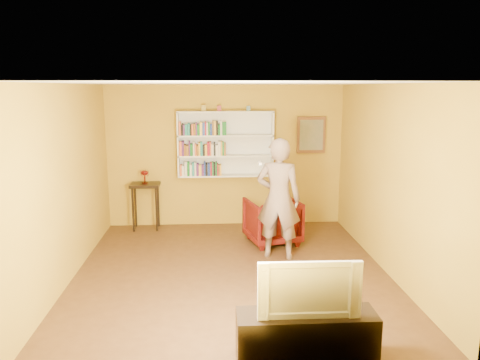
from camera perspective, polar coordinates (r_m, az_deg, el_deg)
The scene contains 16 objects.
room_shell at distance 6.62m, azimuth -1.07°, elevation -3.05°, with size 5.30×5.80×2.88m.
bookshelf at distance 8.88m, azimuth -1.78°, elevation 4.42°, with size 1.80×0.29×1.23m.
books_row_lower at distance 8.84m, azimuth -4.80°, elevation 1.32°, with size 0.77×0.19×0.27m.
books_row_middle at distance 8.78m, azimuth -4.51°, elevation 3.78°, with size 0.86×0.19×0.27m.
books_row_upper at distance 8.74m, azimuth -4.56°, elevation 6.22°, with size 0.87×0.19×0.26m.
ornament_left at distance 8.76m, azimuth -4.45°, elevation 8.74°, with size 0.08×0.08×0.11m, color olive.
ornament_centre at distance 8.76m, azimuth -2.56°, elevation 8.72°, with size 0.07×0.07×0.10m, color #9D3634.
ornament_right at distance 8.79m, azimuth 1.02°, elevation 8.72°, with size 0.07×0.07×0.09m, color slate.
framed_painting at distance 9.12m, azimuth 8.67°, elevation 5.46°, with size 0.55×0.05×0.70m.
console_table at distance 8.95m, azimuth -11.48°, elevation -1.36°, with size 0.54×0.41×0.88m.
ruby_lustre at distance 8.89m, azimuth -11.56°, elevation 0.72°, with size 0.15×0.15×0.25m.
armchair at distance 8.10m, azimuth 3.96°, elevation -4.99°, with size 0.83×0.85×0.77m, color #410405.
person at distance 7.28m, azimuth 4.72°, elevation -2.29°, with size 0.69×0.45×1.90m, color #745F55.
game_remote at distance 6.76m, azimuth 2.42°, elevation 2.04°, with size 0.04×0.15×0.04m, color white.
tv_cabinet at distance 4.89m, azimuth 8.06°, elevation -18.35°, with size 1.37×0.41×0.49m, color black.
television at distance 4.65m, azimuth 8.25°, elevation -12.67°, with size 0.99×0.13×0.57m, color black.
Camera 1 is at (-0.28, -6.40, 2.65)m, focal length 35.00 mm.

